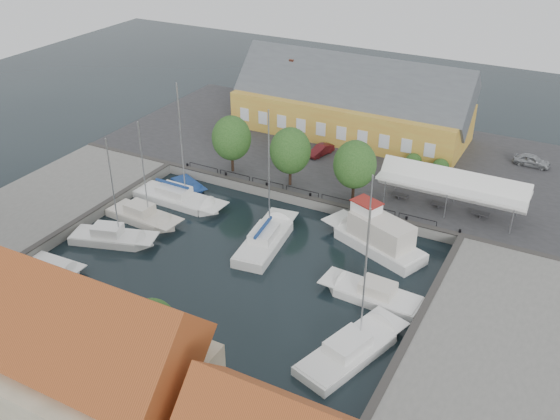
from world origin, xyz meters
name	(u,v)px	position (x,y,z in m)	size (l,w,h in m)	color
ground	(248,254)	(0.00, 0.00, 0.00)	(140.00, 140.00, 0.00)	black
north_quay	(348,155)	(0.00, 23.00, 0.50)	(56.00, 26.00, 1.00)	#2D2D30
west_quay	(49,203)	(-22.00, -2.00, 0.50)	(12.00, 24.00, 1.00)	slate
east_quay	(499,341)	(22.00, -2.00, 0.50)	(12.00, 24.00, 1.00)	slate
south_bank	(78,411)	(0.00, -21.00, 0.50)	(56.00, 14.00, 1.00)	slate
quay_edge_fittings	(274,220)	(0.02, 4.75, 1.06)	(56.00, 24.72, 0.40)	#383533
warehouse	(347,105)	(-2.60, 28.36, 4.43)	(28.56, 14.00, 9.55)	gold
tent_canopy	(453,185)	(14.00, 14.50, 3.68)	(14.00, 4.00, 2.83)	white
quay_trees	(290,151)	(-2.00, 12.00, 4.88)	(18.20, 4.20, 6.30)	black
car_silver	(532,160)	(19.44, 28.60, 1.67)	(1.58, 3.92, 1.34)	#979B9F
car_red	(321,150)	(-2.35, 20.35, 1.59)	(1.25, 3.60, 1.19)	#5B1417
center_sailboat	(266,241)	(0.62, 2.06, 0.36)	(4.07, 9.96, 13.22)	white
trawler	(376,238)	(9.62, 6.21, 1.02)	(10.71, 6.72, 5.00)	white
east_boat_b	(373,296)	(12.06, -0.93, 0.26)	(8.51, 3.25, 11.38)	white
east_boat_c	(351,352)	(12.95, -7.74, 0.26)	(5.75, 9.91, 12.07)	white
west_boat_a	(178,200)	(-11.23, 4.94, 0.27)	(10.37, 3.22, 13.33)	white
west_boat_b	(143,218)	(-12.07, 0.38, 0.26)	(8.15, 3.31, 10.92)	beige
west_boat_c	(112,239)	(-12.07, -4.07, 0.26)	(8.31, 4.83, 10.88)	white
launch_sw	(55,268)	(-13.46, -9.71, 0.09)	(5.42, 2.20, 0.98)	white
launch_nw	(189,186)	(-12.22, 8.17, 0.09)	(5.05, 3.73, 0.88)	navy
townhouses	(59,382)	(1.93, -23.24, 5.82)	(36.30, 8.50, 12.00)	beige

